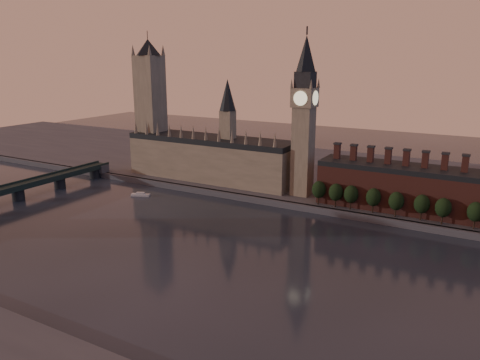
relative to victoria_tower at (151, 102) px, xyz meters
name	(u,v)px	position (x,y,z in m)	size (l,w,h in m)	color
ground	(195,256)	(120.00, -115.00, -59.09)	(900.00, 900.00, 0.00)	black
north_bank	(322,174)	(120.00, 63.04, -57.09)	(900.00, 182.00, 4.00)	#4A4B50
palace_of_westminster	(211,156)	(55.59, -0.09, -37.46)	(130.00, 30.30, 74.00)	gray
victoria_tower	(151,102)	(0.00, 0.00, 0.00)	(24.00, 24.00, 108.00)	gray
big_ben	(304,115)	(130.00, -5.00, -2.26)	(15.00, 15.00, 107.00)	gray
chimney_block	(413,188)	(200.00, -5.00, -41.27)	(110.00, 25.00, 37.00)	brown
embankment_tree_0	(319,190)	(147.39, -19.96, -45.62)	(8.60, 8.60, 14.88)	black
embankment_tree_1	(336,192)	(158.47, -20.60, -45.62)	(8.60, 8.60, 14.88)	black
embankment_tree_2	(351,194)	(167.66, -20.07, -45.62)	(8.60, 8.60, 14.88)	black
embankment_tree_3	(373,197)	(180.91, -19.86, -45.62)	(8.60, 8.60, 14.88)	black
embankment_tree_4	(396,201)	(194.12, -20.94, -45.62)	(8.60, 8.60, 14.88)	black
embankment_tree_5	(422,204)	(207.68, -19.62, -45.62)	(8.60, 8.60, 14.88)	black
embankment_tree_6	(443,208)	(218.92, -20.81, -45.62)	(8.60, 8.60, 14.88)	black
embankment_tree_7	(476,212)	(234.74, -20.05, -45.62)	(8.60, 8.60, 14.88)	black
river_boat	(141,195)	(29.63, -50.39, -58.11)	(13.26, 8.23, 2.56)	#BEBEBE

